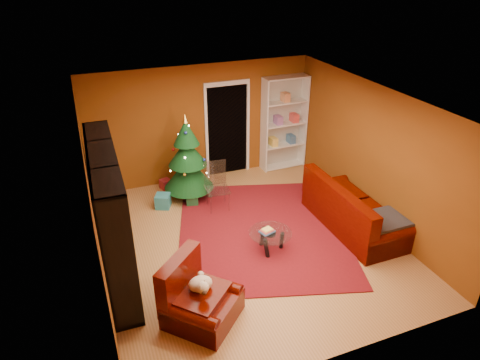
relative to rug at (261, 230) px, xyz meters
name	(u,v)px	position (x,y,z in m)	size (l,w,h in m)	color
floor	(248,242)	(-0.36, -0.20, -0.04)	(5.00, 5.50, 0.05)	#A46E3B
ceiling	(249,100)	(-0.36, -0.20, 2.61)	(5.00, 5.50, 0.05)	silver
wall_back	(201,123)	(-0.36, 2.57, 1.29)	(5.00, 0.05, 2.60)	brown
wall_left	(91,206)	(-2.88, -0.20, 1.29)	(0.05, 5.50, 2.60)	brown
wall_right	(374,155)	(2.17, -0.20, 1.29)	(0.05, 5.50, 2.60)	brown
doorway	(227,131)	(0.24, 2.53, 1.04)	(1.06, 0.60, 2.16)	black
rug	(261,230)	(0.00, 0.00, 0.00)	(3.04, 3.55, 0.02)	maroon
media_unit	(111,215)	(-2.63, -0.16, 1.04)	(0.42, 2.74, 2.10)	black
christmas_tree	(188,158)	(-0.91, 1.76, 0.89)	(1.04, 1.04, 1.85)	#0B3513
gift_box_teal	(163,201)	(-1.53, 1.51, 0.13)	(0.28, 0.28, 0.28)	teal
gift_box_green	(192,199)	(-0.95, 1.42, 0.11)	(0.24, 0.24, 0.24)	#1A552C
gift_box_red	(166,184)	(-1.31, 2.29, 0.09)	(0.21, 0.21, 0.21)	maroon
white_bookshelf	(284,124)	(1.59, 2.37, 1.09)	(1.05, 0.38, 2.26)	white
armchair	(202,297)	(-1.65, -1.70, 0.38)	(0.99, 0.99, 0.77)	#3B0600
dog	(200,284)	(-1.65, -1.63, 0.56)	(0.40, 0.30, 0.25)	beige
sofa	(355,206)	(1.66, -0.50, 0.46)	(2.18, 0.98, 0.94)	#3B0600
coffee_table	(270,241)	(-0.10, -0.60, 0.18)	(0.74, 0.74, 0.46)	gray
acrylic_chair	(218,190)	(-0.50, 1.05, 0.43)	(0.45, 0.49, 0.89)	#66605B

